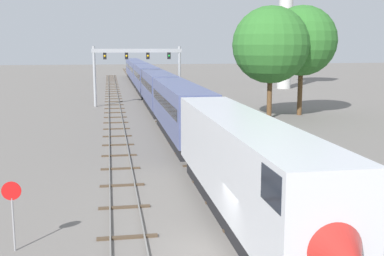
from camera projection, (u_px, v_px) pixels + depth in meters
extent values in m
plane|color=slate|center=(217.00, 252.00, 19.55)|extent=(400.00, 400.00, 0.00)
cube|color=slate|center=(144.00, 97.00, 78.08)|extent=(0.07, 200.00, 0.16)
cube|color=slate|center=(153.00, 97.00, 78.32)|extent=(0.07, 200.00, 0.16)
cube|color=#473828|center=(251.00, 229.00, 21.81)|extent=(2.60, 0.24, 0.10)
cube|color=#473828|center=(230.00, 201.00, 25.70)|extent=(2.60, 0.24, 0.10)
cube|color=#473828|center=(214.00, 181.00, 29.59)|extent=(2.60, 0.24, 0.10)
cube|color=#473828|center=(202.00, 165.00, 33.48)|extent=(2.60, 0.24, 0.10)
cube|color=#473828|center=(192.00, 153.00, 37.37)|extent=(2.60, 0.24, 0.10)
cube|color=#473828|center=(184.00, 143.00, 41.26)|extent=(2.60, 0.24, 0.10)
cube|color=#473828|center=(177.00, 134.00, 45.15)|extent=(2.60, 0.24, 0.10)
cube|color=#473828|center=(172.00, 127.00, 49.04)|extent=(2.60, 0.24, 0.10)
cube|color=#473828|center=(167.00, 121.00, 52.93)|extent=(2.60, 0.24, 0.10)
cube|color=#473828|center=(163.00, 116.00, 56.81)|extent=(2.60, 0.24, 0.10)
cube|color=#473828|center=(160.00, 112.00, 60.70)|extent=(2.60, 0.24, 0.10)
cube|color=#473828|center=(157.00, 108.00, 64.59)|extent=(2.60, 0.24, 0.10)
cube|color=#473828|center=(154.00, 104.00, 68.48)|extent=(2.60, 0.24, 0.10)
cube|color=#473828|center=(151.00, 101.00, 72.37)|extent=(2.60, 0.24, 0.10)
cube|color=#473828|center=(149.00, 98.00, 76.26)|extent=(2.60, 0.24, 0.10)
cube|color=#473828|center=(147.00, 96.00, 80.15)|extent=(2.60, 0.24, 0.10)
cube|color=#473828|center=(145.00, 93.00, 84.04)|extent=(2.60, 0.24, 0.10)
cube|color=#473828|center=(144.00, 91.00, 87.93)|extent=(2.60, 0.24, 0.10)
cube|color=#473828|center=(142.00, 89.00, 91.81)|extent=(2.60, 0.24, 0.10)
cube|color=#473828|center=(141.00, 87.00, 95.70)|extent=(2.60, 0.24, 0.10)
cube|color=#473828|center=(140.00, 86.00, 99.59)|extent=(2.60, 0.24, 0.10)
cube|color=#473828|center=(138.00, 84.00, 103.48)|extent=(2.60, 0.24, 0.10)
cube|color=#473828|center=(137.00, 83.00, 107.37)|extent=(2.60, 0.24, 0.10)
cube|color=#473828|center=(136.00, 82.00, 111.26)|extent=(2.60, 0.24, 0.10)
cube|color=#473828|center=(135.00, 80.00, 115.15)|extent=(2.60, 0.24, 0.10)
cube|color=#473828|center=(134.00, 79.00, 119.04)|extent=(2.60, 0.24, 0.10)
cube|color=#473828|center=(134.00, 78.00, 122.93)|extent=(2.60, 0.24, 0.10)
cube|color=#473828|center=(133.00, 77.00, 126.81)|extent=(2.60, 0.24, 0.10)
cube|color=#473828|center=(132.00, 76.00, 130.70)|extent=(2.60, 0.24, 0.10)
cube|color=#473828|center=(131.00, 75.00, 134.59)|extent=(2.60, 0.24, 0.10)
cube|color=#473828|center=(131.00, 74.00, 138.48)|extent=(2.60, 0.24, 0.10)
cube|color=#473828|center=(130.00, 74.00, 142.37)|extent=(2.60, 0.24, 0.10)
cube|color=#473828|center=(130.00, 73.00, 146.26)|extent=(2.60, 0.24, 0.10)
cube|color=#473828|center=(129.00, 72.00, 150.15)|extent=(2.60, 0.24, 0.10)
cube|color=#473828|center=(128.00, 72.00, 154.04)|extent=(2.60, 0.24, 0.10)
cube|color=#473828|center=(128.00, 71.00, 157.93)|extent=(2.60, 0.24, 0.10)
cube|color=#473828|center=(127.00, 70.00, 161.81)|extent=(2.60, 0.24, 0.10)
cube|color=#473828|center=(127.00, 70.00, 165.70)|extent=(2.60, 0.24, 0.10)
cube|color=#473828|center=(127.00, 69.00, 169.59)|extent=(2.60, 0.24, 0.10)
cube|color=#473828|center=(126.00, 69.00, 173.48)|extent=(2.60, 0.24, 0.10)
cube|color=slate|center=(109.00, 115.00, 57.73)|extent=(0.07, 160.00, 0.16)
cube|color=slate|center=(121.00, 114.00, 57.97)|extent=(0.07, 160.00, 0.16)
cube|color=#473828|center=(127.00, 237.00, 20.91)|extent=(2.60, 0.24, 0.10)
cube|color=#473828|center=(124.00, 207.00, 24.80)|extent=(2.60, 0.24, 0.10)
cube|color=#473828|center=(122.00, 185.00, 28.69)|extent=(2.60, 0.24, 0.10)
cube|color=#473828|center=(120.00, 169.00, 32.58)|extent=(2.60, 0.24, 0.10)
cube|color=#473828|center=(119.00, 155.00, 36.47)|extent=(2.60, 0.24, 0.10)
cube|color=#473828|center=(118.00, 145.00, 40.35)|extent=(2.60, 0.24, 0.10)
cube|color=#473828|center=(117.00, 136.00, 44.24)|extent=(2.60, 0.24, 0.10)
cube|color=#473828|center=(116.00, 129.00, 48.13)|extent=(2.60, 0.24, 0.10)
cube|color=#473828|center=(116.00, 123.00, 52.02)|extent=(2.60, 0.24, 0.10)
cube|color=#473828|center=(115.00, 117.00, 55.91)|extent=(2.60, 0.24, 0.10)
cube|color=#473828|center=(115.00, 113.00, 59.80)|extent=(2.60, 0.24, 0.10)
cube|color=#473828|center=(114.00, 108.00, 63.69)|extent=(2.60, 0.24, 0.10)
cube|color=#473828|center=(114.00, 105.00, 67.58)|extent=(2.60, 0.24, 0.10)
cube|color=#473828|center=(114.00, 102.00, 71.46)|extent=(2.60, 0.24, 0.10)
cube|color=#473828|center=(113.00, 99.00, 75.35)|extent=(2.60, 0.24, 0.10)
cube|color=#473828|center=(113.00, 96.00, 79.24)|extent=(2.60, 0.24, 0.10)
cube|color=#473828|center=(113.00, 94.00, 83.13)|extent=(2.60, 0.24, 0.10)
cube|color=#473828|center=(113.00, 92.00, 87.02)|extent=(2.60, 0.24, 0.10)
cube|color=#473828|center=(113.00, 90.00, 90.91)|extent=(2.60, 0.24, 0.10)
cube|color=#473828|center=(112.00, 88.00, 94.80)|extent=(2.60, 0.24, 0.10)
cube|color=#473828|center=(112.00, 86.00, 98.69)|extent=(2.60, 0.24, 0.10)
cube|color=#473828|center=(112.00, 85.00, 102.58)|extent=(2.60, 0.24, 0.10)
cube|color=#473828|center=(112.00, 83.00, 106.46)|extent=(2.60, 0.24, 0.10)
cube|color=#473828|center=(112.00, 82.00, 110.35)|extent=(2.60, 0.24, 0.10)
cube|color=#473828|center=(112.00, 81.00, 114.24)|extent=(2.60, 0.24, 0.10)
cube|color=#473828|center=(112.00, 79.00, 118.13)|extent=(2.60, 0.24, 0.10)
cube|color=#473828|center=(111.00, 78.00, 122.02)|extent=(2.60, 0.24, 0.10)
cube|color=#473828|center=(111.00, 77.00, 125.91)|extent=(2.60, 0.24, 0.10)
cube|color=#473828|center=(111.00, 76.00, 129.80)|extent=(2.60, 0.24, 0.10)
cube|color=#473828|center=(111.00, 76.00, 133.69)|extent=(2.60, 0.24, 0.10)
cube|color=silver|center=(242.00, 158.00, 23.01)|extent=(3.00, 19.44, 3.80)
cone|color=#B2231E|center=(338.00, 253.00, 13.43)|extent=(2.88, 2.60, 2.88)
cube|color=black|center=(319.00, 185.00, 14.54)|extent=(3.04, 1.80, 1.10)
cube|color=black|center=(241.00, 207.00, 23.41)|extent=(2.52, 17.50, 1.00)
cube|color=#4C5684|center=(180.00, 106.00, 42.89)|extent=(3.00, 19.44, 3.80)
cube|color=black|center=(180.00, 102.00, 42.82)|extent=(3.04, 17.89, 0.90)
cube|color=black|center=(180.00, 133.00, 43.29)|extent=(2.52, 17.50, 1.00)
cube|color=#4C5684|center=(157.00, 87.00, 62.76)|extent=(3.00, 19.44, 3.80)
cube|color=black|center=(157.00, 84.00, 62.70)|extent=(3.04, 17.89, 0.90)
cube|color=black|center=(158.00, 105.00, 63.16)|extent=(2.52, 17.50, 1.00)
cube|color=#4C5684|center=(146.00, 77.00, 82.64)|extent=(3.00, 19.44, 3.80)
cube|color=black|center=(145.00, 75.00, 82.57)|extent=(3.04, 17.89, 0.90)
cube|color=black|center=(146.00, 91.00, 83.04)|extent=(2.52, 17.50, 1.00)
cube|color=#4C5684|center=(138.00, 71.00, 102.51)|extent=(3.00, 19.44, 3.80)
cube|color=black|center=(138.00, 69.00, 102.44)|extent=(3.04, 17.89, 0.90)
cube|color=black|center=(138.00, 82.00, 102.91)|extent=(2.52, 17.50, 1.00)
cube|color=#4C5684|center=(133.00, 67.00, 122.39)|extent=(3.00, 19.44, 3.80)
cube|color=black|center=(133.00, 65.00, 122.32)|extent=(3.04, 17.89, 0.90)
cube|color=black|center=(134.00, 76.00, 122.79)|extent=(2.52, 17.50, 1.00)
cylinder|color=#999BA0|center=(95.00, 77.00, 65.43)|extent=(0.36, 0.36, 8.06)
cylinder|color=#999BA0|center=(180.00, 76.00, 67.32)|extent=(0.36, 0.36, 8.06)
cube|color=#999BA0|center=(137.00, 51.00, 65.80)|extent=(12.10, 0.36, 0.50)
cube|color=black|center=(105.00, 56.00, 65.26)|extent=(0.44, 0.32, 0.90)
sphere|color=yellow|center=(105.00, 56.00, 65.08)|extent=(0.28, 0.28, 0.28)
cube|color=black|center=(126.00, 56.00, 65.73)|extent=(0.44, 0.32, 0.90)
sphere|color=yellow|center=(127.00, 56.00, 65.55)|extent=(0.28, 0.28, 0.28)
cube|color=black|center=(148.00, 56.00, 66.21)|extent=(0.44, 0.32, 0.90)
sphere|color=yellow|center=(148.00, 56.00, 66.02)|extent=(0.28, 0.28, 0.28)
cube|color=black|center=(169.00, 56.00, 66.68)|extent=(0.44, 0.32, 0.90)
sphere|color=green|center=(169.00, 56.00, 66.50)|extent=(0.28, 0.28, 0.28)
cylinder|color=beige|center=(285.00, 35.00, 92.26)|extent=(2.60, 2.60, 20.25)
cylinder|color=gray|center=(14.00, 225.00, 19.47)|extent=(0.08, 0.08, 2.20)
cylinder|color=red|center=(11.00, 191.00, 19.22)|extent=(0.76, 0.03, 0.76)
cylinder|color=brown|center=(269.00, 95.00, 55.00)|extent=(0.56, 0.56, 5.24)
sphere|color=#2D6B28|center=(271.00, 45.00, 54.07)|extent=(8.54, 8.54, 8.54)
cylinder|color=brown|center=(300.00, 90.00, 57.63)|extent=(0.56, 0.56, 5.85)
sphere|color=#2D6B28|center=(302.00, 41.00, 56.67)|extent=(8.12, 8.12, 8.12)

